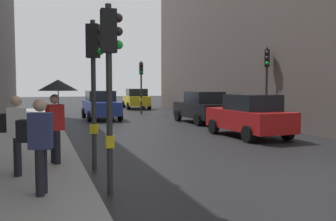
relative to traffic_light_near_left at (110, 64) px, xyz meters
name	(u,v)px	position (x,y,z in m)	size (l,w,h in m)	color
ground_plane	(310,177)	(4.69, -0.13, -2.58)	(120.00, 120.00, 0.00)	black
sidewalk_kerb	(31,148)	(-1.64, 5.87, -2.50)	(2.64, 40.00, 0.16)	gray
traffic_light_near_left	(110,64)	(0.00, 0.00, 0.00)	(0.43, 0.25, 3.74)	#2D2D2D
traffic_light_far_median	(141,78)	(5.65, 19.42, 0.04)	(0.25, 0.44, 3.80)	#2D2D2D
traffic_light_mid_street	(267,73)	(9.39, 9.09, 0.16)	(0.35, 0.45, 3.98)	#2D2D2D
traffic_light_near_right	(94,67)	(0.00, 2.28, 0.03)	(0.45, 0.35, 3.78)	#2D2D2D
car_blue_van	(101,105)	(2.28, 16.34, -1.70)	(2.07, 4.23, 1.76)	navy
car_yellow_taxi	(136,99)	(6.74, 25.40, -1.70)	(2.25, 4.32, 1.76)	yellow
car_dark_suv	(203,107)	(7.33, 12.25, -1.70)	(2.19, 4.29, 1.76)	black
car_red_sedan	(249,116)	(6.85, 6.35, -1.70)	(2.18, 4.28, 1.76)	red
pedestrian_with_umbrella	(57,98)	(-0.90, 2.62, -0.74)	(1.00, 1.00, 2.14)	black
pedestrian_with_black_backpack	(15,131)	(-1.86, 1.53, -1.41)	(0.60, 0.36, 1.77)	black
pedestrian_with_grey_backpack	(38,141)	(-1.37, -0.20, -1.41)	(0.65, 0.43, 1.77)	black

